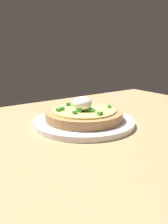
{
  "coord_description": "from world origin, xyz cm",
  "views": [
    {
      "loc": [
        29.76,
        44.86,
        21.44
      ],
      "look_at": [
        -5.02,
        -4.06,
        5.48
      ],
      "focal_mm": 39.58,
      "sensor_mm": 36.0,
      "label": 1
    }
  ],
  "objects": [
    {
      "name": "dining_table",
      "position": [
        0.0,
        0.0,
        1.07
      ],
      "size": [
        111.96,
        70.11,
        2.14
      ],
      "primitive_type": "cube",
      "color": "tan",
      "rests_on": "ground"
    },
    {
      "name": "plate",
      "position": [
        -5.02,
        -4.06,
        2.81
      ],
      "size": [
        25.55,
        25.55,
        1.34
      ],
      "primitive_type": "cylinder",
      "color": "white",
      "rests_on": "dining_table"
    },
    {
      "name": "pizza",
      "position": [
        -4.94,
        -4.02,
        5.05
      ],
      "size": [
        19.38,
        19.38,
        6.12
      ],
      "color": "#B3814F",
      "rests_on": "plate"
    }
  ]
}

